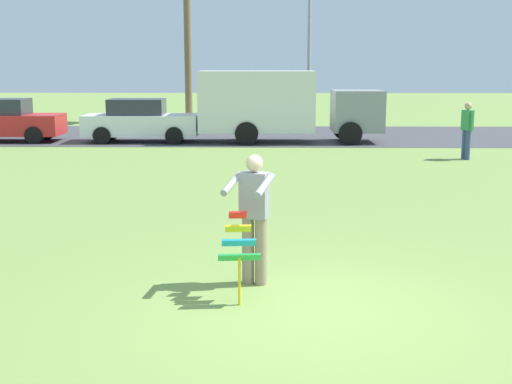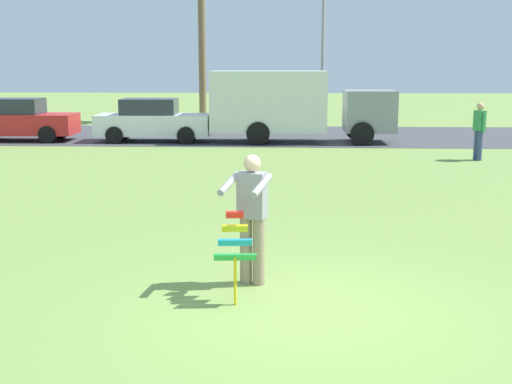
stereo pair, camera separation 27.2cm
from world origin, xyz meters
TOP-DOWN VIEW (x-y plane):
  - ground_plane at (0.00, 0.00)m, footprint 120.00×120.00m
  - road_strip at (0.00, 19.73)m, footprint 120.00×8.00m
  - person_kite_flyer at (-0.74, 0.97)m, footprint 0.68×0.75m
  - kite_held at (-0.91, 0.35)m, footprint 0.52×0.66m
  - parked_car_red at (-10.48, 17.33)m, footprint 4.26×1.95m
  - parked_car_white at (-5.35, 17.33)m, footprint 4.24×1.91m
  - parked_truck_grey_van at (-0.20, 17.33)m, footprint 6.72×2.18m
  - streetlight_pole at (1.27, 24.45)m, footprint 0.24×1.65m
  - person_walker_far at (5.44, 12.92)m, footprint 0.31×0.55m

SIDE VIEW (x-z plane):
  - ground_plane at x=0.00m, z-range 0.00..0.00m
  - road_strip at x=0.00m, z-range 0.00..0.01m
  - kite_held at x=-0.91m, z-range 0.17..1.24m
  - parked_car_red at x=-10.48m, z-range -0.03..1.57m
  - parked_car_white at x=-5.35m, z-range -0.03..1.57m
  - person_walker_far at x=5.44m, z-range 0.07..1.80m
  - person_kite_flyer at x=-0.74m, z-range 0.09..1.82m
  - parked_truck_grey_van at x=-0.20m, z-range 0.10..2.72m
  - streetlight_pole at x=1.27m, z-range 0.50..7.50m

